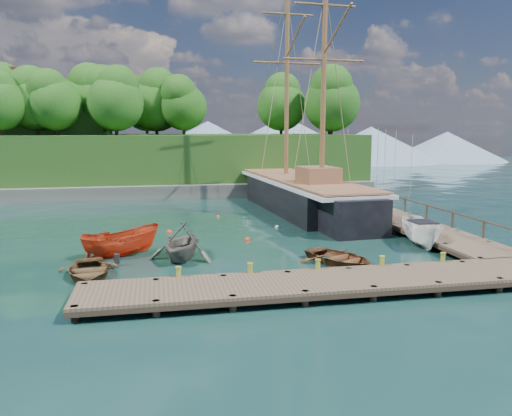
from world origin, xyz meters
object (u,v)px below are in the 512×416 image
Objects in this scene: motorboat_orange at (122,256)px; schooner at (302,197)px; rowboat_1 at (182,259)px; rowboat_0 at (89,277)px; cabin_boat_white at (421,246)px; rowboat_2 at (340,264)px.

motorboat_orange is 0.15× the size of schooner.
rowboat_1 reaches higher than motorboat_orange.
schooner is (13.42, 11.89, 1.15)m from motorboat_orange.
rowboat_0 is 18.10m from cabin_boat_white.
motorboat_orange is (-3.08, 1.39, 0.00)m from rowboat_1.
cabin_boat_white is 13.46m from schooner.
rowboat_0 is at bearing -133.31° from rowboat_1.
rowboat_1 is 0.14× the size of schooner.
rowboat_1 is at bearing 135.63° from rowboat_2.
rowboat_2 is 11.40m from motorboat_orange.
motorboat_orange reaches higher than rowboat_2.
cabin_boat_white is at bearing -2.13° from rowboat_2.
rowboat_1 is at bearing -131.85° from schooner.
rowboat_0 is 0.92× the size of motorboat_orange.
schooner reaches higher than rowboat_2.
cabin_boat_white is (16.69, -1.11, 0.00)m from motorboat_orange.
rowboat_2 is 0.88× the size of cabin_boat_white.
rowboat_1 is at bearing -166.18° from cabin_boat_white.
rowboat_1 is 0.96× the size of rowboat_2.
rowboat_2 is (7.65, -2.44, 0.00)m from rowboat_1.
cabin_boat_white reaches higher than motorboat_orange.
rowboat_0 is at bearing -159.39° from cabin_boat_white.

